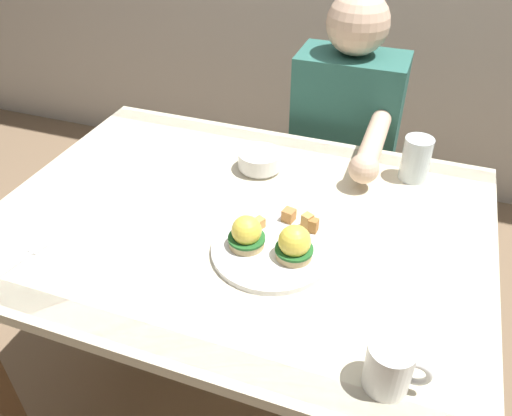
{
  "coord_description": "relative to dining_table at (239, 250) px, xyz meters",
  "views": [
    {
      "loc": [
        0.38,
        -0.91,
        1.5
      ],
      "look_at": [
        0.05,
        0.0,
        0.78
      ],
      "focal_mm": 35.64,
      "sensor_mm": 36.0,
      "label": 1
    }
  ],
  "objects": [
    {
      "name": "water_glass_near",
      "position": [
        0.38,
        0.32,
        0.16
      ],
      "size": [
        0.08,
        0.08,
        0.12
      ],
      "color": "silver",
      "rests_on": "dining_table"
    },
    {
      "name": "dining_table",
      "position": [
        0.0,
        0.0,
        0.0
      ],
      "size": [
        1.2,
        0.9,
        0.74
      ],
      "color": "beige",
      "rests_on": "ground_plane"
    },
    {
      "name": "fork",
      "position": [
        -0.39,
        -0.31,
        0.11
      ],
      "size": [
        0.05,
        0.16,
        0.0
      ],
      "color": "silver",
      "rests_on": "dining_table"
    },
    {
      "name": "coffee_mug",
      "position": [
        0.41,
        -0.35,
        0.16
      ],
      "size": [
        0.11,
        0.08,
        0.09
      ],
      "color": "white",
      "rests_on": "dining_table"
    },
    {
      "name": "diner_person",
      "position": [
        0.14,
        0.6,
        0.02
      ],
      "size": [
        0.34,
        0.54,
        1.14
      ],
      "color": "#33333D",
      "rests_on": "ground_plane"
    },
    {
      "name": "ground_plane",
      "position": [
        0.0,
        0.0,
        -0.63
      ],
      "size": [
        6.0,
        6.0,
        0.0
      ],
      "primitive_type": "plane",
      "color": "#7F664C"
    },
    {
      "name": "fruit_bowl",
      "position": [
        -0.02,
        0.22,
        0.14
      ],
      "size": [
        0.12,
        0.12,
        0.05
      ],
      "color": "white",
      "rests_on": "dining_table"
    },
    {
      "name": "eggs_benedict_plate",
      "position": [
        0.12,
        -0.1,
        0.13
      ],
      "size": [
        0.27,
        0.27,
        0.09
      ],
      "color": "white",
      "rests_on": "dining_table"
    }
  ]
}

